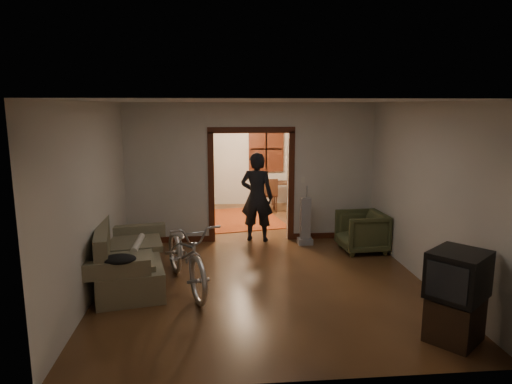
{
  "coord_description": "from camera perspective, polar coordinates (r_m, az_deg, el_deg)",
  "views": [
    {
      "loc": [
        -0.74,
        -8.35,
        2.74
      ],
      "look_at": [
        0.0,
        -0.3,
        1.2
      ],
      "focal_mm": 32.0,
      "sensor_mm": 36.0,
      "label": 1
    }
  ],
  "objects": [
    {
      "name": "sofa",
      "position": [
        7.46,
        -15.65,
        -7.27
      ],
      "size": [
        1.33,
        2.23,
        0.96
      ],
      "primitive_type": "cube",
      "rotation": [
        0.0,
        0.0,
        0.2
      ],
      "color": "brown",
      "rests_on": "floor"
    },
    {
      "name": "jacket",
      "position": [
        6.54,
        -16.72,
        -8.04
      ],
      "size": [
        0.45,
        0.34,
        0.13
      ],
      "primitive_type": "ellipsoid",
      "color": "black",
      "rests_on": "sofa"
    },
    {
      "name": "desk",
      "position": [
        12.52,
        4.04,
        -0.31
      ],
      "size": [
        1.02,
        0.76,
        0.68
      ],
      "primitive_type": "cube",
      "rotation": [
        0.0,
        0.0,
        -0.3
      ],
      "color": "#341D11",
      "rests_on": "floor"
    },
    {
      "name": "wall_back",
      "position": [
        12.69,
        -1.9,
        4.71
      ],
      "size": [
        5.0,
        0.02,
        2.8
      ],
      "primitive_type": "cube",
      "color": "beige",
      "rests_on": "floor"
    },
    {
      "name": "floor",
      "position": [
        8.82,
        -0.18,
        -7.32
      ],
      "size": [
        5.0,
        8.5,
        0.01
      ],
      "primitive_type": "cube",
      "color": "#3F2514",
      "rests_on": "ground"
    },
    {
      "name": "ceiling",
      "position": [
        8.38,
        -0.19,
        11.2
      ],
      "size": [
        5.0,
        8.5,
        0.01
      ],
      "primitive_type": "cube",
      "color": "white",
      "rests_on": "floor"
    },
    {
      "name": "armchair",
      "position": [
        8.91,
        13.07,
        -4.85
      ],
      "size": [
        0.89,
        0.87,
        0.76
      ],
      "primitive_type": "imported",
      "rotation": [
        0.0,
        0.0,
        -1.5
      ],
      "color": "#404527",
      "rests_on": "floor"
    },
    {
      "name": "partition_wall",
      "position": [
        9.22,
        -0.6,
        2.43
      ],
      "size": [
        5.0,
        0.14,
        2.8
      ],
      "primitive_type": "cube",
      "color": "beige",
      "rests_on": "floor"
    },
    {
      "name": "light_switch",
      "position": [
        9.32,
        5.89,
        1.53
      ],
      "size": [
        0.08,
        0.01,
        0.12
      ],
      "primitive_type": "cube",
      "color": "silver",
      "rests_on": "partition_wall"
    },
    {
      "name": "bicycle",
      "position": [
        7.03,
        -8.71,
        -7.56
      ],
      "size": [
        1.33,
        2.18,
        1.08
      ],
      "primitive_type": "imported",
      "rotation": [
        0.0,
        0.0,
        0.32
      ],
      "color": "silver",
      "rests_on": "floor"
    },
    {
      "name": "rolled_paper",
      "position": [
        7.71,
        -14.55,
        -6.23
      ],
      "size": [
        0.11,
        0.85,
        0.11
      ],
      "primitive_type": "cylinder",
      "rotation": [
        1.57,
        0.0,
        0.0
      ],
      "color": "beige",
      "rests_on": "sofa"
    },
    {
      "name": "door_casing",
      "position": [
        9.27,
        -0.6,
        0.6
      ],
      "size": [
        1.74,
        0.2,
        2.32
      ],
      "primitive_type": "cube",
      "color": "#3F1A0E",
      "rests_on": "floor"
    },
    {
      "name": "person",
      "position": [
        9.25,
        0.11,
        -0.63
      ],
      "size": [
        0.76,
        0.6,
        1.82
      ],
      "primitive_type": "imported",
      "rotation": [
        0.0,
        0.0,
        2.86
      ],
      "color": "black",
      "rests_on": "floor"
    },
    {
      "name": "oriental_rug",
      "position": [
        11.19,
        -1.87,
        -3.35
      ],
      "size": [
        2.16,
        2.59,
        0.02
      ],
      "primitive_type": "cube",
      "rotation": [
        0.0,
        0.0,
        0.19
      ],
      "color": "maroon",
      "rests_on": "floor"
    },
    {
      "name": "wall_right",
      "position": [
        9.05,
        15.78,
        1.87
      ],
      "size": [
        0.02,
        8.5,
        2.8
      ],
      "primitive_type": "cube",
      "color": "beige",
      "rests_on": "floor"
    },
    {
      "name": "wall_left",
      "position": [
        8.63,
        -16.95,
        1.39
      ],
      "size": [
        0.02,
        8.5,
        2.8
      ],
      "primitive_type": "cube",
      "color": "beige",
      "rests_on": "floor"
    },
    {
      "name": "far_window",
      "position": [
        12.7,
        1.28,
        5.4
      ],
      "size": [
        0.98,
        0.06,
        1.28
      ],
      "primitive_type": "cube",
      "color": "black",
      "rests_on": "wall_back"
    },
    {
      "name": "vacuum",
      "position": [
        9.14,
        6.2,
        -3.64
      ],
      "size": [
        0.33,
        0.29,
        0.95
      ],
      "primitive_type": "cube",
      "rotation": [
        0.0,
        0.0,
        -0.21
      ],
      "color": "gray",
      "rests_on": "floor"
    },
    {
      "name": "chandelier",
      "position": [
        10.88,
        -1.37,
        8.72
      ],
      "size": [
        0.24,
        0.24,
        0.24
      ],
      "primitive_type": "sphere",
      "color": "#FFE0A5",
      "rests_on": "ceiling"
    },
    {
      "name": "globe",
      "position": [
        12.38,
        -7.92,
        6.97
      ],
      "size": [
        0.3,
        0.3,
        0.3
      ],
      "primitive_type": "sphere",
      "color": "#1E5972",
      "rests_on": "locker"
    },
    {
      "name": "desk_chair",
      "position": [
        11.9,
        1.67,
        -0.35
      ],
      "size": [
        0.5,
        0.5,
        0.89
      ],
      "primitive_type": "cube",
      "rotation": [
        0.0,
        0.0,
        0.32
      ],
      "color": "#341D11",
      "rests_on": "floor"
    },
    {
      "name": "locker",
      "position": [
        12.49,
        -7.8,
        2.05
      ],
      "size": [
        0.87,
        0.49,
        1.73
      ],
      "primitive_type": "cube",
      "rotation": [
        0.0,
        0.0,
        0.02
      ],
      "color": "#202F1C",
      "rests_on": "floor"
    },
    {
      "name": "tv_stand",
      "position": [
        6.03,
        23.56,
        -14.4
      ],
      "size": [
        0.78,
        0.77,
        0.52
      ],
      "primitive_type": "cube",
      "rotation": [
        0.0,
        0.0,
        0.7
      ],
      "color": "black",
      "rests_on": "floor"
    },
    {
      "name": "crt_tv",
      "position": [
        5.83,
        23.97,
        -9.4
      ],
      "size": [
        0.85,
        0.84,
        0.55
      ],
      "primitive_type": "cube",
      "rotation": [
        0.0,
        0.0,
        0.7
      ],
      "color": "black",
      "rests_on": "tv_stand"
    }
  ]
}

